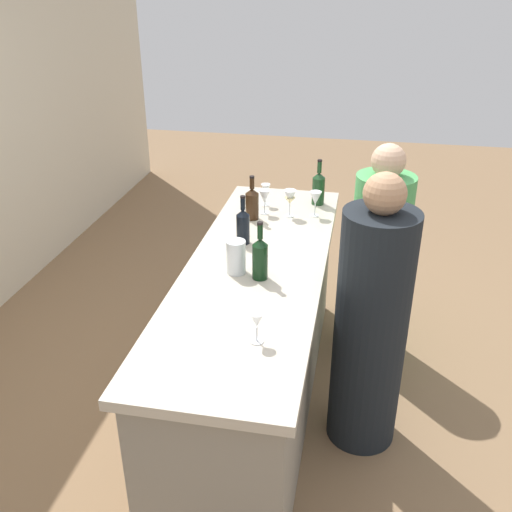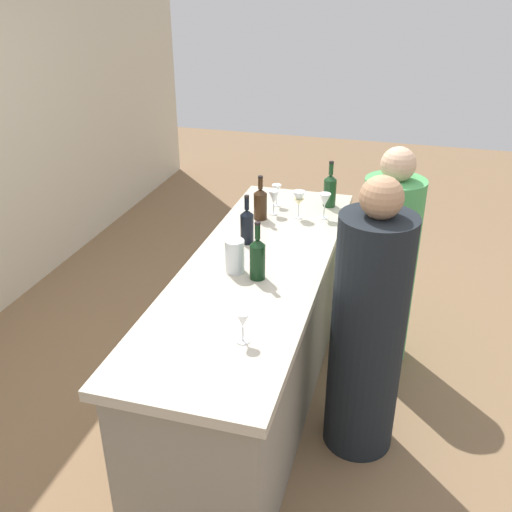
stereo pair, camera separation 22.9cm
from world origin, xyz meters
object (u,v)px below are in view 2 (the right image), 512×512
Objects in this scene: wine_glass_far_left at (274,198)px; wine_bottle_second_right_olive_green at (330,189)px; person_center_guest at (367,333)px; wine_glass_near_right at (299,199)px; wine_bottle_second_left_near_black at (247,225)px; wine_glass_far_center at (277,191)px; wine_bottle_center_amber_brown at (260,203)px; person_left_guest at (386,267)px; wine_bottle_leftmost_dark_green at (258,257)px; wine_glass_near_center at (243,321)px; water_pitcher at (235,256)px; wine_glass_near_left at (325,201)px.

wine_bottle_second_right_olive_green is at bearing -54.51° from wine_glass_far_left.
person_center_guest is at bearing -160.36° from wine_bottle_second_right_olive_green.
person_center_guest is (-0.84, -0.54, -0.35)m from wine_glass_near_right.
wine_bottle_second_left_near_black reaches higher than wine_glass_far_center.
wine_bottle_center_amber_brown is 0.20× the size of person_left_guest.
wine_bottle_center_amber_brown reaches higher than wine_glass_near_right.
wine_bottle_second_right_olive_green reaches higher than wine_bottle_center_amber_brown.
person_left_guest reaches higher than wine_glass_far_center.
wine_glass_far_left is at bearing -172.98° from wine_glass_far_center.
person_center_guest reaches higher than wine_bottle_second_left_near_black.
person_center_guest is at bearing -90.55° from wine_bottle_leftmost_dark_green.
wine_bottle_center_amber_brown is at bearing 14.29° from wine_bottle_leftmost_dark_green.
wine_glass_near_center is at bearing -171.11° from wine_glass_far_left.
wine_glass_near_left is at bearing -21.36° from water_pitcher.
wine_glass_near_center is at bearing 176.39° from wine_bottle_second_right_olive_green.
wine_bottle_center_amber_brown is 1.79× the size of wine_glass_far_left.
wine_glass_near_right is 0.25m from wine_glass_far_center.
wine_glass_far_center is (1.00, 0.15, -0.02)m from wine_bottle_leftmost_dark_green.
person_left_guest is (0.80, -0.75, -0.37)m from water_pitcher.
person_left_guest reaches higher than wine_bottle_second_left_near_black.
person_left_guest is at bearing -101.95° from wine_glass_far_center.
wine_bottle_second_left_near_black reaches higher than wine_bottle_center_amber_brown.
person_left_guest reaches higher than wine_bottle_center_amber_brown.
person_center_guest is at bearing -156.17° from wine_glass_near_left.
water_pitcher is (-1.05, 0.32, -0.03)m from wine_bottle_second_right_olive_green.
person_left_guest reaches higher than wine_bottle_second_right_olive_green.
wine_bottle_leftmost_dark_green is 1.77× the size of wine_glass_near_right.
wine_glass_near_left is (0.48, -0.37, 0.01)m from wine_bottle_second_left_near_black.
person_center_guest is (-1.09, -0.39, -0.35)m from wine_bottle_second_right_olive_green.
person_center_guest is (-0.01, -0.58, -0.35)m from wine_bottle_leftmost_dark_green.
wine_glass_far_left is at bearing 93.34° from wine_glass_near_left.
wine_bottle_second_right_olive_green is 1.87× the size of wine_glass_near_left.
person_center_guest is at bearing -93.37° from water_pitcher.
wine_glass_far_center is at bearing -2.25° from wine_bottle_second_left_near_black.
wine_glass_near_left is 1.43m from wine_glass_near_center.
person_left_guest is at bearing -83.89° from wine_bottle_center_amber_brown.
wine_bottle_second_right_olive_green is 0.20× the size of person_center_guest.
wine_glass_far_center is at bearing -62.05° from person_center_guest.
wine_bottle_leftmost_dark_green is 1.97× the size of wine_glass_far_left.
person_center_guest reaches higher than water_pitcher.
wine_bottle_second_left_near_black is 0.49m from wine_glass_near_right.
wine_glass_near_center is 1.42m from wine_glass_far_left.
wine_glass_far_center is (0.16, 0.18, -0.02)m from wine_glass_near_right.
wine_bottle_center_amber_brown reaches higher than wine_glass_far_center.
person_left_guest reaches higher than wine_glass_near_center.
wine_glass_near_right is (1.38, 0.05, 0.02)m from wine_glass_near_center.
wine_bottle_second_left_near_black is 0.98m from person_left_guest.
water_pitcher is at bearing 74.70° from wine_bottle_leftmost_dark_green.
wine_bottle_second_left_near_black is 0.60m from wine_glass_near_left.
wine_glass_far_left is 0.11× the size of person_left_guest.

